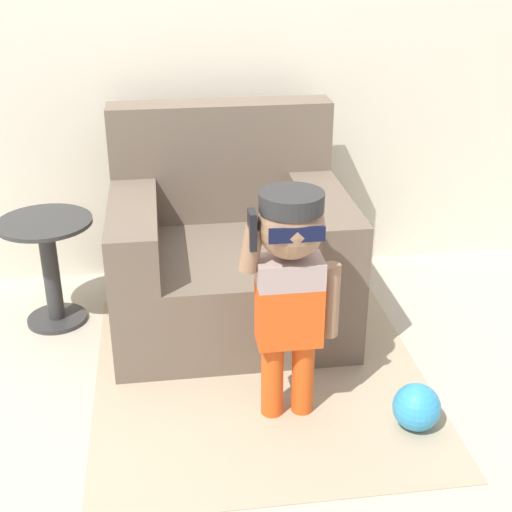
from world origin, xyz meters
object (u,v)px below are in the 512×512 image
at_px(side_table, 50,262).
at_px(toy_ball, 417,407).
at_px(armchair, 228,252).
at_px(person_child, 290,272).

relative_size(side_table, toy_ball, 2.88).
xyz_separation_m(armchair, person_child, (0.14, -0.75, 0.26)).
height_order(person_child, side_table, person_child).
xyz_separation_m(side_table, toy_ball, (1.38, -0.97, -0.22)).
bearing_deg(armchair, person_child, -79.49).
bearing_deg(side_table, toy_ball, -34.93).
bearing_deg(toy_ball, armchair, 122.90).
height_order(armchair, person_child, armchair).
xyz_separation_m(person_child, toy_ball, (0.45, -0.15, -0.50)).
bearing_deg(person_child, side_table, 139.03).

